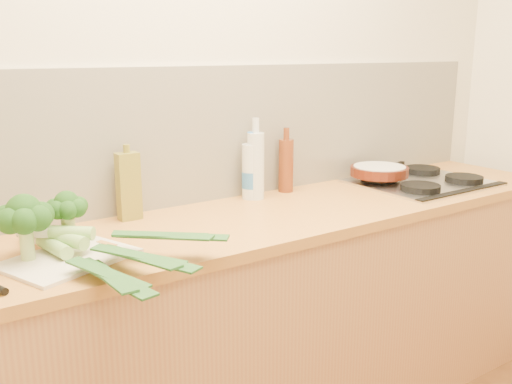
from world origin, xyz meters
The scene contains 14 objects.
room_shell centered at (0.00, 1.49, 1.17)m, with size 3.50×3.50×3.50m.
counter centered at (0.00, 1.20, 0.45)m, with size 3.20×0.62×0.90m.
gas_hob centered at (1.02, 1.20, 0.91)m, with size 0.58×0.50×0.04m.
chopping_board centered at (-0.62, 1.12, 0.91)m, with size 0.35×0.26×0.01m, color beige.
broccoli_left centered at (-0.72, 1.17, 1.04)m, with size 0.16×0.17×0.19m.
broccoli_right centered at (-0.59, 1.22, 1.03)m, with size 0.13×0.13×0.17m.
leek_front centered at (-0.64, 1.10, 0.93)m, with size 0.18×0.71×0.04m.
leek_mid centered at (-0.58, 1.08, 0.95)m, with size 0.31×0.61×0.04m.
leek_back centered at (-0.53, 1.11, 0.97)m, with size 0.51×0.46×0.04m.
skillet centered at (0.86, 1.31, 0.96)m, with size 0.38×0.26×0.05m.
oil_tin centered at (-0.31, 1.42, 1.03)m, with size 0.08×0.05×0.28m.
glass_bottle centered at (0.24, 1.41, 1.04)m, with size 0.07×0.07×0.33m.
amber_bottle centered at (0.41, 1.43, 1.02)m, with size 0.06×0.06×0.28m.
water_bottle centered at (0.22, 1.42, 1.01)m, with size 0.08×0.08×0.26m.
Camera 1 is at (-1.06, -0.49, 1.50)m, focal length 40.00 mm.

